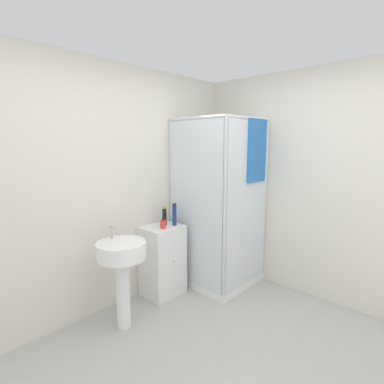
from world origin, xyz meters
name	(u,v)px	position (x,y,z in m)	size (l,w,h in m)	color
wall_back	(106,189)	(0.00, 1.70, 1.25)	(6.40, 0.06, 2.50)	silver
wall_right	(341,188)	(1.70, 0.00, 1.25)	(0.06, 6.40, 2.50)	silver
shower_enclosure	(221,238)	(1.20, 1.17, 0.57)	(0.84, 0.87, 1.99)	white
vanity_cabinet	(162,260)	(0.54, 1.48, 0.40)	(0.43, 0.38, 0.80)	white
sink	(122,262)	(-0.13, 1.27, 0.64)	(0.45, 0.45, 0.96)	white
soap_dispenser	(163,224)	(0.49, 1.40, 0.85)	(0.06, 0.06, 0.12)	red
shampoo_bottle_tall_black	(164,216)	(0.60, 1.50, 0.90)	(0.05, 0.05, 0.21)	black
shampoo_bottle_blue	(174,215)	(0.67, 1.41, 0.92)	(0.05, 0.05, 0.25)	navy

